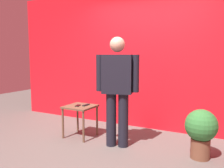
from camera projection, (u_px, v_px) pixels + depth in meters
ground_plane at (102, 155)px, 3.46m from camera, size 12.00×12.00×0.00m
back_wall_red at (143, 58)px, 4.68m from camera, size 5.93×0.12×2.71m
standing_person at (117, 86)px, 3.70m from camera, size 0.67×0.34×1.69m
side_table at (80, 111)px, 4.19m from camera, size 0.48×0.48×0.55m
cell_phone at (78, 106)px, 4.16m from camera, size 0.11×0.16×0.01m
tv_remote at (86, 105)px, 4.19m from camera, size 0.05×0.17×0.02m
potted_plant at (201, 130)px, 3.31m from camera, size 0.44×0.44×0.69m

